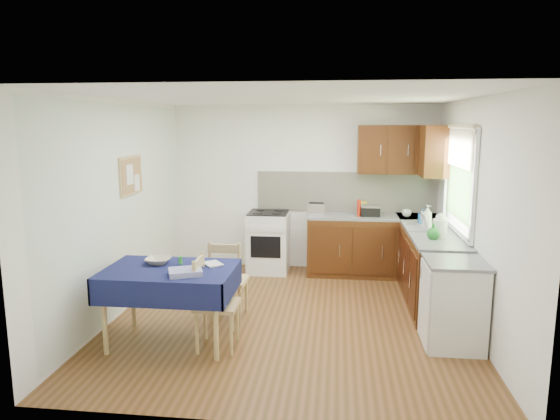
# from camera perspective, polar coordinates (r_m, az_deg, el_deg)

# --- Properties ---
(floor) EXTENTS (4.20, 4.20, 0.00)m
(floor) POSITION_cam_1_polar(r_m,az_deg,el_deg) (5.93, 1.13, -12.14)
(floor) COLOR #543616
(floor) RESTS_ON ground
(ceiling) EXTENTS (4.00, 4.20, 0.02)m
(ceiling) POSITION_cam_1_polar(r_m,az_deg,el_deg) (5.51, 1.22, 12.75)
(ceiling) COLOR white
(ceiling) RESTS_ON wall_back
(wall_back) EXTENTS (4.00, 0.02, 2.50)m
(wall_back) POSITION_cam_1_polar(r_m,az_deg,el_deg) (7.65, 2.68, 2.56)
(wall_back) COLOR white
(wall_back) RESTS_ON ground
(wall_front) EXTENTS (4.00, 0.02, 2.50)m
(wall_front) POSITION_cam_1_polar(r_m,az_deg,el_deg) (3.55, -2.08, -6.05)
(wall_front) COLOR white
(wall_front) RESTS_ON ground
(wall_left) EXTENTS (0.02, 4.20, 2.50)m
(wall_left) POSITION_cam_1_polar(r_m,az_deg,el_deg) (6.11, -17.86, 0.22)
(wall_left) COLOR white
(wall_left) RESTS_ON ground
(wall_right) EXTENTS (0.02, 4.20, 2.50)m
(wall_right) POSITION_cam_1_polar(r_m,az_deg,el_deg) (5.75, 21.42, -0.56)
(wall_right) COLOR white
(wall_right) RESTS_ON ground
(base_cabinets) EXTENTS (1.90, 2.30, 0.86)m
(base_cabinets) POSITION_cam_1_polar(r_m,az_deg,el_deg) (7.02, 13.30, -5.20)
(base_cabinets) COLOR #371609
(base_cabinets) RESTS_ON ground
(worktop_back) EXTENTS (1.90, 0.60, 0.04)m
(worktop_back) POSITION_cam_1_polar(r_m,az_deg,el_deg) (7.42, 10.61, -0.73)
(worktop_back) COLOR slate
(worktop_back) RESTS_ON base_cabinets
(worktop_right) EXTENTS (0.60, 1.70, 0.04)m
(worktop_right) POSITION_cam_1_polar(r_m,az_deg,el_deg) (6.38, 17.14, -2.73)
(worktop_right) COLOR slate
(worktop_right) RESTS_ON base_cabinets
(worktop_corner) EXTENTS (0.60, 0.60, 0.04)m
(worktop_corner) POSITION_cam_1_polar(r_m,az_deg,el_deg) (7.49, 15.57, -0.82)
(worktop_corner) COLOR slate
(worktop_corner) RESTS_ON base_cabinets
(splashback) EXTENTS (2.70, 0.02, 0.60)m
(splashback) POSITION_cam_1_polar(r_m,az_deg,el_deg) (7.63, 7.54, 2.08)
(splashback) COLOR #F1E4CC
(splashback) RESTS_ON wall_back
(upper_cabinets) EXTENTS (1.20, 0.85, 0.70)m
(upper_cabinets) POSITION_cam_1_polar(r_m,az_deg,el_deg) (7.35, 14.57, 6.65)
(upper_cabinets) COLOR #371609
(upper_cabinets) RESTS_ON wall_back
(stove) EXTENTS (0.60, 0.61, 0.92)m
(stove) POSITION_cam_1_polar(r_m,az_deg,el_deg) (7.55, -1.33, -3.63)
(stove) COLOR white
(stove) RESTS_ON ground
(window) EXTENTS (0.04, 1.48, 1.26)m
(window) POSITION_cam_1_polar(r_m,az_deg,el_deg) (6.37, 19.82, 4.13)
(window) COLOR #2C4E20
(window) RESTS_ON wall_right
(fridge) EXTENTS (0.58, 0.60, 0.89)m
(fridge) POSITION_cam_1_polar(r_m,az_deg,el_deg) (5.37, 19.22, -10.09)
(fridge) COLOR white
(fridge) RESTS_ON ground
(corkboard) EXTENTS (0.04, 0.62, 0.47)m
(corkboard) POSITION_cam_1_polar(r_m,az_deg,el_deg) (6.32, -16.66, 3.79)
(corkboard) COLOR tan
(corkboard) RESTS_ON wall_left
(dining_table) EXTENTS (1.30, 0.88, 0.79)m
(dining_table) POSITION_cam_1_polar(r_m,az_deg,el_deg) (5.19, -12.46, -7.64)
(dining_table) COLOR #0E183A
(dining_table) RESTS_ON ground
(chair_far) EXTENTS (0.43, 0.43, 0.93)m
(chair_far) POSITION_cam_1_polar(r_m,az_deg,el_deg) (5.76, -5.99, -7.66)
(chair_far) COLOR tan
(chair_far) RESTS_ON ground
(chair_near) EXTENTS (0.42, 0.42, 0.94)m
(chair_near) POSITION_cam_1_polar(r_m,az_deg,el_deg) (5.06, -7.74, -10.17)
(chair_near) COLOR tan
(chair_near) RESTS_ON ground
(toaster) EXTENTS (0.25, 0.15, 0.19)m
(toaster) POSITION_cam_1_polar(r_m,az_deg,el_deg) (7.31, 4.17, 0.11)
(toaster) COLOR silver
(toaster) RESTS_ON worktop_back
(sandwich_press) EXTENTS (0.27, 0.23, 0.16)m
(sandwich_press) POSITION_cam_1_polar(r_m,az_deg,el_deg) (7.34, 10.28, -0.06)
(sandwich_press) COLOR black
(sandwich_press) RESTS_ON worktop_back
(sauce_bottle) EXTENTS (0.06, 0.06, 0.24)m
(sauce_bottle) POSITION_cam_1_polar(r_m,az_deg,el_deg) (7.25, 9.01, 0.22)
(sauce_bottle) COLOR red
(sauce_bottle) RESTS_ON worktop_back
(yellow_packet) EXTENTS (0.14, 0.11, 0.17)m
(yellow_packet) POSITION_cam_1_polar(r_m,az_deg,el_deg) (7.56, 9.40, 0.31)
(yellow_packet) COLOR yellow
(yellow_packet) RESTS_ON worktop_back
(dish_rack) EXTENTS (0.46, 0.35, 0.22)m
(dish_rack) POSITION_cam_1_polar(r_m,az_deg,el_deg) (6.55, 16.17, -1.96)
(dish_rack) COLOR gray
(dish_rack) RESTS_ON worktop_right
(kettle) EXTENTS (0.17, 0.17, 0.28)m
(kettle) POSITION_cam_1_polar(r_m,az_deg,el_deg) (6.16, 17.80, -1.82)
(kettle) COLOR white
(kettle) RESTS_ON worktop_right
(cup) EXTENTS (0.14, 0.14, 0.10)m
(cup) POSITION_cam_1_polar(r_m,az_deg,el_deg) (7.38, 14.27, -0.35)
(cup) COLOR silver
(cup) RESTS_ON worktop_back
(soap_bottle_a) EXTENTS (0.16, 0.16, 0.31)m
(soap_bottle_a) POSITION_cam_1_polar(r_m,az_deg,el_deg) (6.56, 16.49, -0.80)
(soap_bottle_a) COLOR white
(soap_bottle_a) RESTS_ON worktop_right
(soap_bottle_b) EXTENTS (0.10, 0.10, 0.19)m
(soap_bottle_b) POSITION_cam_1_polar(r_m,az_deg,el_deg) (6.94, 15.93, -0.68)
(soap_bottle_b) COLOR #1B539F
(soap_bottle_b) RESTS_ON worktop_right
(soap_bottle_c) EXTENTS (0.20, 0.20, 0.19)m
(soap_bottle_c) POSITION_cam_1_polar(r_m,az_deg,el_deg) (6.04, 17.11, -2.33)
(soap_bottle_c) COLOR #227D27
(soap_bottle_c) RESTS_ON worktop_right
(plate_bowl) EXTENTS (0.26, 0.26, 0.06)m
(plate_bowl) POSITION_cam_1_polar(r_m,az_deg,el_deg) (5.34, -13.74, -5.66)
(plate_bowl) COLOR beige
(plate_bowl) RESTS_ON dining_table
(book) EXTENTS (0.26, 0.27, 0.02)m
(book) POSITION_cam_1_polar(r_m,az_deg,el_deg) (5.18, -8.48, -6.23)
(book) COLOR white
(book) RESTS_ON dining_table
(spice_jar) EXTENTS (0.04, 0.04, 0.08)m
(spice_jar) POSITION_cam_1_polar(r_m,az_deg,el_deg) (5.27, -11.31, -5.65)
(spice_jar) COLOR green
(spice_jar) RESTS_ON dining_table
(tea_towel) EXTENTS (0.38, 0.34, 0.06)m
(tea_towel) POSITION_cam_1_polar(r_m,az_deg,el_deg) (4.91, -10.76, -6.98)
(tea_towel) COLOR #282994
(tea_towel) RESTS_ON dining_table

